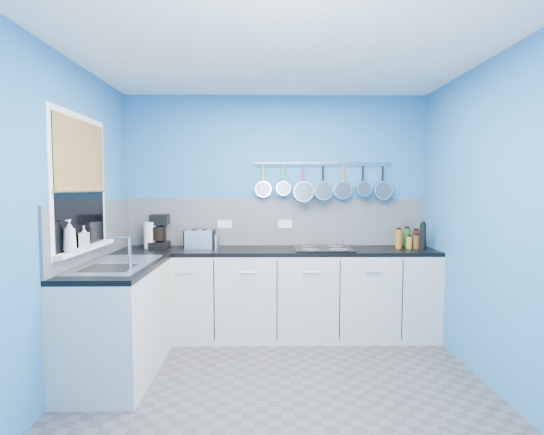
{
  "coord_description": "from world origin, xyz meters",
  "views": [
    {
      "loc": [
        -0.1,
        -3.14,
        1.51
      ],
      "look_at": [
        -0.05,
        0.75,
        1.25
      ],
      "focal_mm": 28.51,
      "sensor_mm": 36.0,
      "label": 1
    }
  ],
  "objects_px": {
    "canister": "(215,241)",
    "toaster": "(200,239)",
    "coffee_maker": "(159,231)",
    "soap_bottle_a": "(70,236)",
    "soap_bottle_b": "(84,237)",
    "paper_towel": "(150,235)",
    "hob": "(323,248)"
  },
  "relations": [
    {
      "from": "paper_towel",
      "to": "coffee_maker",
      "type": "height_order",
      "value": "coffee_maker"
    },
    {
      "from": "soap_bottle_b",
      "to": "toaster",
      "type": "relative_size",
      "value": 0.59
    },
    {
      "from": "paper_towel",
      "to": "toaster",
      "type": "relative_size",
      "value": 0.93
    },
    {
      "from": "toaster",
      "to": "hob",
      "type": "height_order",
      "value": "toaster"
    },
    {
      "from": "soap_bottle_a",
      "to": "toaster",
      "type": "relative_size",
      "value": 0.82
    },
    {
      "from": "toaster",
      "to": "hob",
      "type": "relative_size",
      "value": 0.51
    },
    {
      "from": "canister",
      "to": "hob",
      "type": "bearing_deg",
      "value": -6.52
    },
    {
      "from": "paper_towel",
      "to": "toaster",
      "type": "bearing_deg",
      "value": -1.12
    },
    {
      "from": "soap_bottle_b",
      "to": "coffee_maker",
      "type": "relative_size",
      "value": 0.5
    },
    {
      "from": "canister",
      "to": "paper_towel",
      "type": "bearing_deg",
      "value": -176.93
    },
    {
      "from": "coffee_maker",
      "to": "canister",
      "type": "distance_m",
      "value": 0.58
    },
    {
      "from": "toaster",
      "to": "canister",
      "type": "distance_m",
      "value": 0.16
    },
    {
      "from": "soap_bottle_b",
      "to": "coffee_maker",
      "type": "bearing_deg",
      "value": 73.35
    },
    {
      "from": "canister",
      "to": "toaster",
      "type": "bearing_deg",
      "value": -163.29
    },
    {
      "from": "paper_towel",
      "to": "hob",
      "type": "height_order",
      "value": "paper_towel"
    },
    {
      "from": "coffee_maker",
      "to": "hob",
      "type": "height_order",
      "value": "coffee_maker"
    },
    {
      "from": "paper_towel",
      "to": "hob",
      "type": "bearing_deg",
      "value": -2.93
    },
    {
      "from": "paper_towel",
      "to": "canister",
      "type": "distance_m",
      "value": 0.67
    },
    {
      "from": "coffee_maker",
      "to": "canister",
      "type": "bearing_deg",
      "value": -3.1
    },
    {
      "from": "soap_bottle_b",
      "to": "toaster",
      "type": "xyz_separation_m",
      "value": [
        0.74,
        1.03,
        -0.14
      ]
    },
    {
      "from": "coffee_maker",
      "to": "soap_bottle_a",
      "type": "bearing_deg",
      "value": -106.8
    },
    {
      "from": "canister",
      "to": "coffee_maker",
      "type": "bearing_deg",
      "value": -179.96
    },
    {
      "from": "soap_bottle_b",
      "to": "toaster",
      "type": "height_order",
      "value": "soap_bottle_b"
    },
    {
      "from": "toaster",
      "to": "paper_towel",
      "type": "bearing_deg",
      "value": 176.19
    },
    {
      "from": "soap_bottle_b",
      "to": "canister",
      "type": "relative_size",
      "value": 1.32
    },
    {
      "from": "soap_bottle_a",
      "to": "canister",
      "type": "distance_m",
      "value": 1.61
    },
    {
      "from": "coffee_maker",
      "to": "canister",
      "type": "xyz_separation_m",
      "value": [
        0.58,
        0.0,
        -0.11
      ]
    },
    {
      "from": "canister",
      "to": "hob",
      "type": "distance_m",
      "value": 1.11
    },
    {
      "from": "paper_towel",
      "to": "canister",
      "type": "height_order",
      "value": "paper_towel"
    },
    {
      "from": "soap_bottle_b",
      "to": "canister",
      "type": "height_order",
      "value": "soap_bottle_b"
    },
    {
      "from": "soap_bottle_a",
      "to": "hob",
      "type": "xyz_separation_m",
      "value": [
        2.0,
        1.2,
        -0.26
      ]
    },
    {
      "from": "toaster",
      "to": "canister",
      "type": "height_order",
      "value": "toaster"
    }
  ]
}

